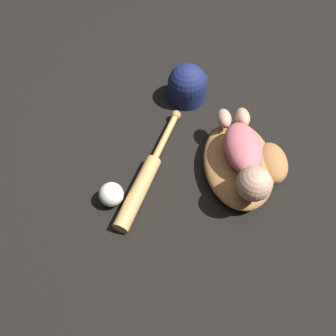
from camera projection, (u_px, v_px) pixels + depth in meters
The scene contains 6 objects.
ground_plane at pixel (227, 164), 1.13m from camera, with size 6.00×6.00×0.00m, color black.
baseball_glove at pixel (244, 163), 1.08m from camera, with size 0.39×0.32×0.08m.
baby_figure at pixel (245, 155), 1.00m from camera, with size 0.37×0.14×0.10m.
baseball_bat at pixel (145, 179), 1.07m from camera, with size 0.45×0.30×0.05m.
baseball at pixel (111, 194), 1.02m from camera, with size 0.08×0.08×0.08m.
baseball_cap at pixel (187, 86), 1.26m from camera, with size 0.23×0.19×0.15m.
Camera 1 is at (0.60, -0.32, 0.93)m, focal length 35.00 mm.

